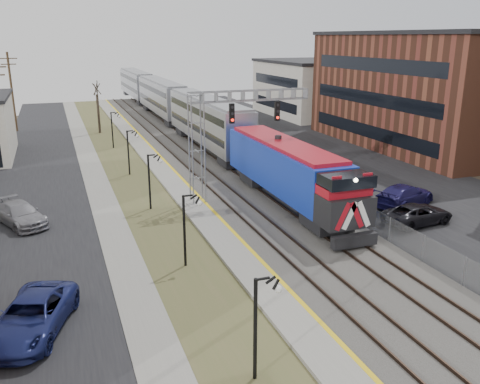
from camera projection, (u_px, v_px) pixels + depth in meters
street_west at (39, 193)px, 39.98m from camera, size 7.00×120.00×0.04m
sidewalk at (98, 187)px, 41.46m from camera, size 2.00×120.00×0.08m
grass_median at (135, 183)px, 42.45m from camera, size 4.00×120.00×0.06m
platform at (170, 179)px, 43.41m from camera, size 2.00×120.00×0.24m
ballast_bed at (226, 174)px, 45.07m from camera, size 8.00×120.00×0.20m
parking_lot at (343, 164)px, 49.05m from camera, size 16.00×120.00×0.04m
platform_edge at (180, 177)px, 43.66m from camera, size 0.24×120.00×0.01m
track_near at (204, 174)px, 44.35m from camera, size 1.58×120.00×0.15m
track_far at (242, 171)px, 45.51m from camera, size 1.58×120.00×0.15m
train at (174, 106)px, 68.05m from camera, size 3.00×85.85×5.33m
signal_gantry at (220, 127)px, 36.25m from camera, size 9.00×1.07×8.15m
lampposts at (183, 230)px, 26.87m from camera, size 0.14×62.14×4.00m
fence at (269, 163)px, 46.25m from camera, size 0.04×120.00×1.60m
bare_trees at (21, 150)px, 42.32m from camera, size 12.30×42.30×5.95m
car_lot_c at (418, 214)px, 33.12m from camera, size 5.11×2.83×1.35m
car_lot_d at (404, 196)px, 36.67m from camera, size 5.85×4.00×1.57m
car_lot_e at (320, 164)px, 46.05m from camera, size 4.34×2.97×1.37m
car_lot_f at (313, 166)px, 45.65m from camera, size 4.12×2.77×1.28m
car_street_a at (32, 317)px, 20.84m from camera, size 4.22×5.99×1.52m
car_street_b at (20, 215)px, 32.97m from camera, size 3.93×5.36×1.44m
car_lot_g at (268, 140)px, 56.59m from camera, size 5.39×2.57×1.48m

